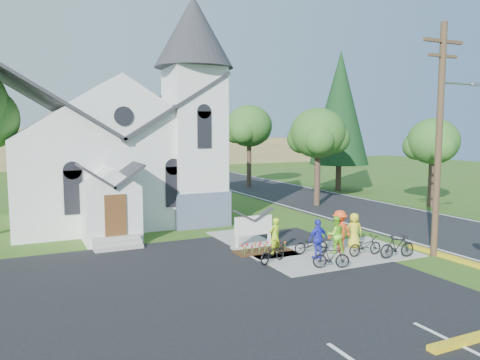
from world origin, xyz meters
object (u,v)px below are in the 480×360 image
bike_1 (331,257)px  bike_4 (365,246)px  cyclist_2 (318,239)px  cyclist_4 (354,230)px  church_sign (253,226)px  cyclist_0 (275,236)px  utility_pole (440,132)px  cyclist_3 (340,231)px  bike_2 (311,244)px  bike_0 (273,253)px  cyclist_1 (336,235)px  bike_3 (397,246)px

bike_1 → bike_4: bearing=-46.2°
cyclist_2 → cyclist_4: (2.59, 0.82, -0.04)m
bike_1 → cyclist_4: size_ratio=0.90×
church_sign → bike_1: 4.59m
cyclist_0 → cyclist_4: 3.88m
utility_pole → cyclist_3: 6.04m
bike_2 → cyclist_4: cyclist_4 is taller
bike_0 → cyclist_1: bearing=-111.9°
cyclist_2 → bike_3: cyclist_2 is taller
cyclist_4 → bike_4: 1.40m
church_sign → bike_0: size_ratio=1.40×
bike_3 → church_sign: bearing=55.6°
bike_2 → cyclist_4: 2.39m
cyclist_1 → bike_3: cyclist_1 is taller
bike_0 → cyclist_1: 3.29m
utility_pole → cyclist_2: utility_pole is taller
cyclist_4 → cyclist_0: bearing=8.3°
church_sign → bike_3: 6.42m
church_sign → bike_4: 5.10m
utility_pole → cyclist_1: 6.27m
cyclist_0 → bike_3: cyclist_0 is taller
cyclist_0 → bike_0: bearing=39.5°
cyclist_1 → bike_2: bearing=-9.3°
cyclist_1 → bike_2: (-1.02, 0.39, -0.42)m
cyclist_2 → cyclist_3: (1.56, 0.55, 0.09)m
bike_3 → cyclist_4: cyclist_4 is taller
bike_2 → cyclist_3: bearing=-91.6°
bike_4 → cyclist_1: bearing=47.3°
cyclist_0 → bike_0: size_ratio=1.02×
utility_pole → cyclist_2: size_ratio=5.85×
cyclist_0 → cyclist_1: size_ratio=0.97×
cyclist_2 → cyclist_3: bearing=-167.1°
utility_pole → bike_4: bearing=157.8°
cyclist_4 → bike_3: bearing=122.8°
cyclist_3 → cyclist_1: bearing=17.1°
church_sign → cyclist_3: cyclist_3 is taller
bike_2 → bike_4: (1.93, -1.30, 0.02)m
church_sign → utility_pole: bearing=-35.6°
cyclist_1 → bike_2: cyclist_1 is taller
bike_3 → bike_4: bike_3 is taller
bike_1 → bike_4: bike_1 is taller
bike_0 → bike_3: bearing=-131.9°
cyclist_0 → bike_3: 5.23m
church_sign → cyclist_2: (1.51, -3.05, -0.12)m
cyclist_4 → bike_0: bearing=24.1°
utility_pole → bike_3: utility_pole is taller
utility_pole → cyclist_0: utility_pole is taller
bike_3 → cyclist_2: bearing=75.8°
church_sign → bike_2: (1.74, -2.21, -0.57)m
cyclist_0 → bike_2: size_ratio=1.03×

